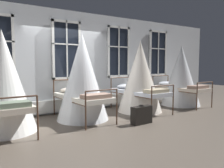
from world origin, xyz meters
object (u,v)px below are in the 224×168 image
suitcase_dark (142,115)px  cot_fourth (140,77)px  cot_third (82,78)px  cot_fifth (181,76)px  cot_second (3,83)px

suitcase_dark → cot_fourth: bearing=48.2°
cot_third → cot_fifth: size_ratio=1.08×
cot_fourth → cot_fifth: size_ratio=1.03×
cot_third → cot_fifth: bearing=-90.6°
cot_second → cot_fifth: 5.83m
cot_second → suitcase_dark: bearing=-112.1°
cot_fifth → cot_second: bearing=89.0°
cot_third → cot_fourth: (1.95, -0.07, -0.05)m
cot_second → cot_third: cot_third is taller
cot_third → cot_fifth: cot_third is taller
suitcase_dark → cot_third: bearing=126.0°
cot_third → cot_fourth: cot_third is taller
cot_second → suitcase_dark: (2.90, -1.20, -0.86)m
cot_second → cot_fifth: (5.83, -0.02, -0.05)m
cot_fourth → cot_fifth: cot_fourth is taller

